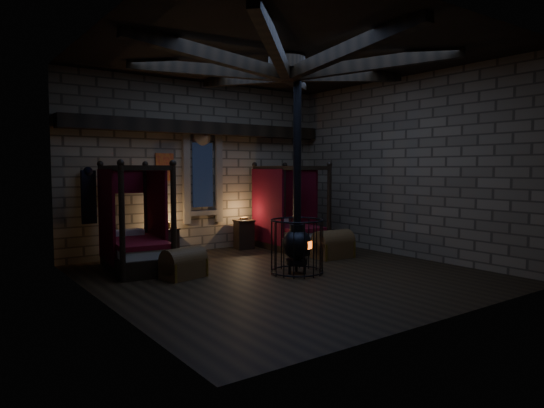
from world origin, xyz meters
TOP-DOWN VIEW (x-y plane):
  - room at (-0.00, 0.09)m, footprint 7.02×7.02m
  - bed_left at (-2.21, 2.22)m, footprint 1.27×2.13m
  - bed_right at (1.89, 2.38)m, footprint 1.19×2.09m
  - trunk_left at (-1.75, 0.91)m, footprint 0.89×0.67m
  - trunk_right at (1.96, 0.78)m, footprint 0.93×0.62m
  - nightstand_left at (-1.09, 3.10)m, footprint 0.43×0.42m
  - nightstand_right at (0.96, 3.06)m, footprint 0.53×0.52m
  - stove at (0.24, -0.03)m, footprint 1.04×1.04m

SIDE VIEW (x-z plane):
  - trunk_left at x=-1.75m, z-range -0.03..0.55m
  - trunk_right at x=1.96m, z-range -0.04..0.62m
  - nightstand_left at x=-1.09m, z-range -0.06..0.76m
  - nightstand_right at x=0.96m, z-range -0.03..0.79m
  - bed_left at x=-2.21m, z-range -0.54..1.59m
  - bed_right at x=1.89m, z-range -0.54..1.59m
  - stove at x=0.24m, z-range -1.39..2.66m
  - room at x=0.00m, z-range 1.60..5.89m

